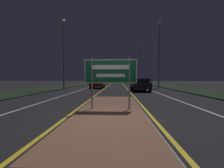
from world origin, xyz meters
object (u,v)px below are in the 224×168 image
streetlight_left_near (63,45)px  streetlight_right_far (140,59)px  car_approaching_0 (98,83)px  streetlight_right_near (159,42)px  car_receding_0 (140,84)px  car_receding_3 (124,80)px  car_receding_1 (145,82)px  car_receding_2 (126,81)px  highway_sign (111,73)px

streetlight_left_near → streetlight_right_far: bearing=61.8°
streetlight_left_near → car_approaching_0: (3.81, 3.38, -4.80)m
streetlight_right_near → car_receding_0: (-3.57, -5.44, -6.07)m
streetlight_right_near → car_approaching_0: streetlight_right_near is taller
car_approaching_0 → streetlight_left_near: bearing=-138.4°
car_receding_0 → car_receding_3: 39.67m
car_receding_3 → streetlight_right_near: bearing=-83.5°
streetlight_left_near → car_receding_1: 17.53m
streetlight_right_far → car_receding_2: size_ratio=2.67×
highway_sign → streetlight_right_near: size_ratio=0.23×
streetlight_right_far → car_receding_3: bearing=105.0°
streetlight_left_near → car_receding_0: 10.51m
streetlight_right_far → car_receding_0: 26.13m
streetlight_left_near → car_receding_3: (8.96, 38.43, -4.73)m
car_receding_0 → car_approaching_0: size_ratio=1.11×
streetlight_left_near → streetlight_right_near: streetlight_right_near is taller
car_receding_0 → car_receding_2: bearing=90.5°
highway_sign → car_receding_2: (2.58, 37.44, -0.87)m
streetlight_right_near → car_receding_1: bearing=95.0°
car_approaching_0 → car_receding_0: bearing=-40.1°
highway_sign → car_approaching_0: (-2.65, 15.31, -0.94)m
streetlight_left_near → streetlight_right_far: streetlight_right_far is taller
highway_sign → streetlight_right_far: 36.80m
streetlight_left_near → car_approaching_0: size_ratio=2.05×
car_receding_0 → car_receding_1: (2.92, 12.88, -0.01)m
highway_sign → car_approaching_0: 15.57m
car_receding_0 → car_receding_1: 13.21m
streetlight_left_near → streetlight_right_near: bearing=18.1°
streetlight_left_near → car_approaching_0: bearing=41.6°
streetlight_right_near → car_receding_2: (-3.82, 21.30, -6.04)m
car_receding_1 → car_approaching_0: 11.79m
streetlight_left_near → car_receding_3: streetlight_left_near is taller
car_receding_1 → streetlight_right_near: bearing=-85.0°
highway_sign → car_receding_1: bearing=76.3°
streetlight_left_near → streetlight_right_near: size_ratio=0.87×
car_receding_2 → highway_sign: bearing=-93.9°
streetlight_left_near → car_receding_3: bearing=76.9°
car_approaching_0 → car_receding_2: bearing=76.7°
streetlight_left_near → streetlight_right_near: 13.59m
streetlight_left_near → car_receding_3: size_ratio=1.83×
streetlight_left_near → highway_sign: bearing=-61.6°
streetlight_right_far → car_receding_2: streetlight_right_far is taller
car_receding_3 → car_approaching_0: size_ratio=1.12×
streetlight_right_near → car_receding_1: size_ratio=2.44×
streetlight_right_near → car_receding_2: size_ratio=2.46×
streetlight_left_near → car_receding_1: bearing=43.6°
car_receding_1 → streetlight_right_far: bearing=87.1°
streetlight_right_near → car_receding_1: 9.63m
streetlight_right_far → car_receding_0: size_ratio=2.32×
car_receding_0 → car_approaching_0: car_receding_0 is taller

